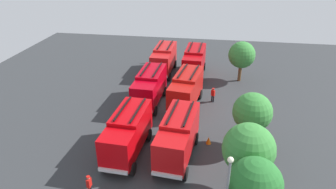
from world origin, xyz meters
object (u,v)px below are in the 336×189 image
(fire_truck_3, at_px, (194,61))
(firefighter_0, at_px, (153,57))
(fire_truck_2, at_px, (128,132))
(fire_truck_4, at_px, (186,89))
(tree_1, at_px, (252,112))
(tree_3, at_px, (255,184))
(fire_truck_5, at_px, (178,136))
(firefighter_1, at_px, (89,185))
(firefighter_2, at_px, (213,94))
(tree_2, at_px, (249,149))
(traffic_cone_0, at_px, (209,140))
(fire_truck_1, at_px, (150,86))
(tree_0, at_px, (242,55))
(fire_truck_0, at_px, (164,58))

(fire_truck_3, relative_size, firefighter_0, 4.51)
(fire_truck_2, xyz_separation_m, fire_truck_4, (-9.42, 4.01, 0.00))
(tree_1, height_order, tree_3, tree_1)
(fire_truck_5, xyz_separation_m, firefighter_1, (5.47, -5.70, -1.19))
(fire_truck_4, distance_m, firefighter_2, 3.54)
(fire_truck_2, bearing_deg, tree_2, 74.35)
(fire_truck_5, distance_m, traffic_cone_0, 3.92)
(firefighter_1, distance_m, tree_3, 11.53)
(fire_truck_1, height_order, traffic_cone_0, fire_truck_1)
(tree_2, relative_size, tree_3, 1.10)
(firefighter_1, bearing_deg, fire_truck_5, -133.69)
(fire_truck_2, xyz_separation_m, tree_1, (-2.60, 10.39, 1.40))
(fire_truck_4, relative_size, fire_truck_5, 1.01)
(fire_truck_3, height_order, traffic_cone_0, fire_truck_3)
(fire_truck_2, bearing_deg, fire_truck_3, 170.33)
(firefighter_0, relative_size, tree_1, 0.31)
(fire_truck_2, xyz_separation_m, firefighter_2, (-10.92, 6.99, -1.19))
(fire_truck_4, distance_m, traffic_cone_0, 7.71)
(fire_truck_2, xyz_separation_m, fire_truck_3, (-18.59, 4.17, 0.00))
(fire_truck_1, bearing_deg, traffic_cone_0, 47.36)
(fire_truck_4, height_order, firefighter_2, fire_truck_4)
(fire_truck_4, distance_m, tree_0, 10.49)
(fire_truck_3, bearing_deg, fire_truck_4, 1.16)
(fire_truck_2, bearing_deg, tree_0, 152.65)
(fire_truck_1, xyz_separation_m, fire_truck_3, (-9.18, 4.29, 0.00))
(tree_1, relative_size, tree_2, 0.93)
(fire_truck_0, height_order, firefighter_0, fire_truck_0)
(firefighter_1, xyz_separation_m, tree_3, (0.91, 11.22, 2.51))
(fire_truck_2, xyz_separation_m, traffic_cone_0, (-2.49, 6.86, -1.80))
(fire_truck_4, bearing_deg, tree_0, 150.21)
(firefighter_1, height_order, tree_2, tree_2)
(fire_truck_0, distance_m, fire_truck_3, 4.28)
(traffic_cone_0, bearing_deg, fire_truck_0, -156.91)
(fire_truck_3, distance_m, firefighter_1, 24.58)
(fire_truck_2, relative_size, tree_1, 1.38)
(fire_truck_0, xyz_separation_m, tree_1, (16.23, 10.50, 1.40))
(tree_2, bearing_deg, firefighter_1, -79.33)
(firefighter_2, relative_size, tree_3, 0.33)
(fire_truck_0, height_order, fire_truck_3, same)
(firefighter_0, xyz_separation_m, tree_0, (4.84, 12.82, 2.71))
(fire_truck_0, distance_m, traffic_cone_0, 17.85)
(fire_truck_0, distance_m, tree_2, 24.17)
(fire_truck_0, relative_size, fire_truck_2, 0.99)
(fire_truck_2, bearing_deg, firefighter_0, -170.72)
(tree_0, bearing_deg, tree_1, 0.22)
(firefighter_0, xyz_separation_m, firefighter_1, (27.82, 1.08, 0.07))
(traffic_cone_0, bearing_deg, tree_1, 91.75)
(firefighter_0, bearing_deg, tree_1, 13.09)
(fire_truck_1, distance_m, tree_0, 13.39)
(tree_3, height_order, traffic_cone_0, tree_3)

